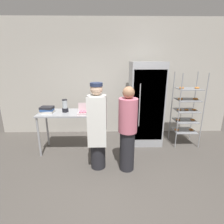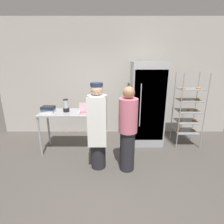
{
  "view_description": "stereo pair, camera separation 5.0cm",
  "coord_description": "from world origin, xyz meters",
  "px_view_note": "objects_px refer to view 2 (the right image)",
  "views": [
    {
      "loc": [
        -0.14,
        -2.53,
        2.03
      ],
      "look_at": [
        -0.08,
        0.8,
        1.03
      ],
      "focal_mm": 28.0,
      "sensor_mm": 36.0,
      "label": 1
    },
    {
      "loc": [
        -0.09,
        -2.53,
        2.03
      ],
      "look_at": [
        -0.08,
        0.8,
        1.03
      ],
      "focal_mm": 28.0,
      "sensor_mm": 36.0,
      "label": 2
    }
  ],
  "objects_px": {
    "refrigerator": "(146,104)",
    "donut_box": "(84,112)",
    "blender_pitcher": "(65,106)",
    "person_baker": "(97,126)",
    "baking_rack": "(187,110)",
    "binder_stack": "(48,109)",
    "person_customer": "(127,130)"
  },
  "relations": [
    {
      "from": "blender_pitcher",
      "to": "baking_rack",
      "type": "bearing_deg",
      "value": 5.53
    },
    {
      "from": "donut_box",
      "to": "person_baker",
      "type": "height_order",
      "value": "person_baker"
    },
    {
      "from": "donut_box",
      "to": "blender_pitcher",
      "type": "distance_m",
      "value": 0.49
    },
    {
      "from": "refrigerator",
      "to": "baking_rack",
      "type": "distance_m",
      "value": 0.99
    },
    {
      "from": "baking_rack",
      "to": "refrigerator",
      "type": "bearing_deg",
      "value": 172.39
    },
    {
      "from": "refrigerator",
      "to": "blender_pitcher",
      "type": "height_order",
      "value": "refrigerator"
    },
    {
      "from": "refrigerator",
      "to": "person_customer",
      "type": "height_order",
      "value": "refrigerator"
    },
    {
      "from": "baking_rack",
      "to": "binder_stack",
      "type": "relative_size",
      "value": 6.29
    },
    {
      "from": "refrigerator",
      "to": "donut_box",
      "type": "distance_m",
      "value": 1.55
    },
    {
      "from": "refrigerator",
      "to": "donut_box",
      "type": "xyz_separation_m",
      "value": [
        -1.43,
        -0.6,
        -0.03
      ]
    },
    {
      "from": "baking_rack",
      "to": "blender_pitcher",
      "type": "relative_size",
      "value": 6.2
    },
    {
      "from": "binder_stack",
      "to": "donut_box",
      "type": "bearing_deg",
      "value": -9.14
    },
    {
      "from": "baking_rack",
      "to": "donut_box",
      "type": "height_order",
      "value": "baking_rack"
    },
    {
      "from": "baking_rack",
      "to": "person_customer",
      "type": "distance_m",
      "value": 1.87
    },
    {
      "from": "blender_pitcher",
      "to": "person_baker",
      "type": "bearing_deg",
      "value": -43.92
    },
    {
      "from": "refrigerator",
      "to": "blender_pitcher",
      "type": "bearing_deg",
      "value": -167.77
    },
    {
      "from": "blender_pitcher",
      "to": "donut_box",
      "type": "bearing_deg",
      "value": -24.43
    },
    {
      "from": "blender_pitcher",
      "to": "person_customer",
      "type": "distance_m",
      "value": 1.55
    },
    {
      "from": "baking_rack",
      "to": "blender_pitcher",
      "type": "height_order",
      "value": "baking_rack"
    },
    {
      "from": "baking_rack",
      "to": "donut_box",
      "type": "xyz_separation_m",
      "value": [
        -2.4,
        -0.47,
        0.09
      ]
    },
    {
      "from": "refrigerator",
      "to": "person_customer",
      "type": "relative_size",
      "value": 1.25
    },
    {
      "from": "donut_box",
      "to": "person_customer",
      "type": "relative_size",
      "value": 0.15
    },
    {
      "from": "baking_rack",
      "to": "blender_pitcher",
      "type": "xyz_separation_m",
      "value": [
        -2.84,
        -0.27,
        0.17
      ]
    },
    {
      "from": "binder_stack",
      "to": "person_customer",
      "type": "bearing_deg",
      "value": -23.39
    },
    {
      "from": "refrigerator",
      "to": "person_baker",
      "type": "distance_m",
      "value": 1.59
    },
    {
      "from": "blender_pitcher",
      "to": "binder_stack",
      "type": "xyz_separation_m",
      "value": [
        -0.38,
        -0.07,
        -0.06
      ]
    },
    {
      "from": "binder_stack",
      "to": "person_baker",
      "type": "bearing_deg",
      "value": -30.21
    },
    {
      "from": "donut_box",
      "to": "person_baker",
      "type": "distance_m",
      "value": 0.62
    },
    {
      "from": "binder_stack",
      "to": "person_customer",
      "type": "xyz_separation_m",
      "value": [
        1.68,
        -0.73,
        -0.17
      ]
    },
    {
      "from": "person_customer",
      "to": "donut_box",
      "type": "bearing_deg",
      "value": 145.53
    },
    {
      "from": "binder_stack",
      "to": "person_baker",
      "type": "relative_size",
      "value": 0.17
    },
    {
      "from": "blender_pitcher",
      "to": "binder_stack",
      "type": "relative_size",
      "value": 1.01
    }
  ]
}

